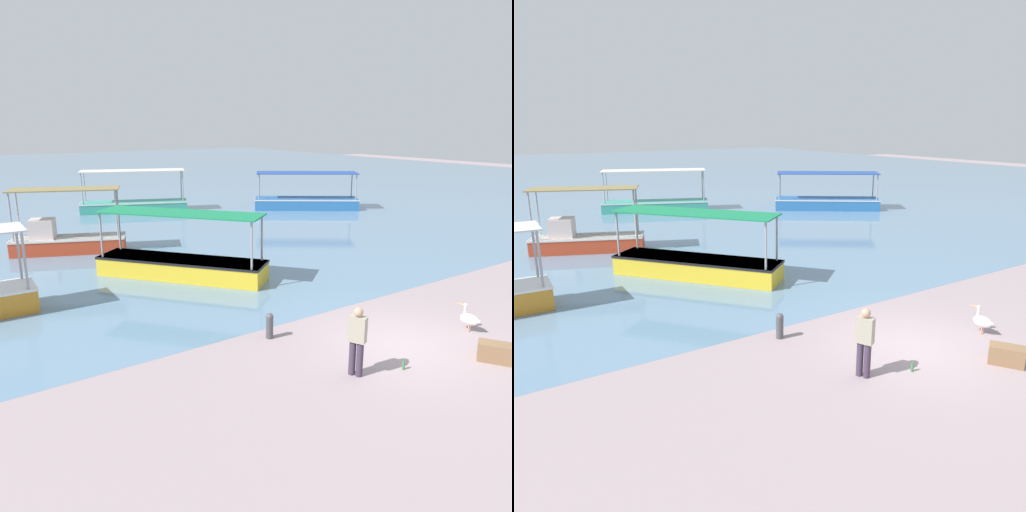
{
  "view_description": "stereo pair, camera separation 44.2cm",
  "coord_description": "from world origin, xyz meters",
  "views": [
    {
      "loc": [
        -10.12,
        -7.82,
        5.75
      ],
      "look_at": [
        -0.74,
        5.89,
        1.28
      ],
      "focal_mm": 35.0,
      "sensor_mm": 36.0,
      "label": 1
    },
    {
      "loc": [
        -9.75,
        -8.07,
        5.75
      ],
      "look_at": [
        -0.74,
        5.89,
        1.28
      ],
      "focal_mm": 35.0,
      "sensor_mm": 36.0,
      "label": 2
    }
  ],
  "objects": [
    {
      "name": "fishing_boat_far_left",
      "position": [
        1.78,
        23.88,
        0.53
      ],
      "size": [
        7.02,
        4.19,
        2.72
      ],
      "color": "teal",
      "rests_on": "harbor_water"
    },
    {
      "name": "mooring_bollard",
      "position": [
        -2.65,
        2.44,
        0.39
      ],
      "size": [
        0.21,
        0.21,
        0.73
      ],
      "color": "#47474C",
      "rests_on": "ground"
    },
    {
      "name": "fishing_boat_outer",
      "position": [
        11.88,
        18.26,
        0.53
      ],
      "size": [
        6.87,
        5.67,
        2.48
      ],
      "color": "#2A6AAC",
      "rests_on": "harbor_water"
    },
    {
      "name": "fishing_boat_center",
      "position": [
        -4.79,
        15.26,
        0.63
      ],
      "size": [
        5.11,
        3.25,
        2.91
      ],
      "color": "#C63F24",
      "rests_on": "harbor_water"
    },
    {
      "name": "pelican",
      "position": [
        2.29,
        -0.38,
        0.38
      ],
      "size": [
        0.32,
        0.81,
        0.8
      ],
      "color": "#E0997A",
      "rests_on": "ground"
    },
    {
      "name": "ground",
      "position": [
        0.0,
        0.0,
        0.0
      ],
      "size": [
        120.0,
        120.0,
        0.0
      ],
      "primitive_type": "plane",
      "color": "gray"
    },
    {
      "name": "fisherman_standing",
      "position": [
        -2.21,
        -0.39,
        0.91
      ],
      "size": [
        0.37,
        0.46,
        1.69
      ],
      "color": "#413247",
      "rests_on": "ground"
    },
    {
      "name": "fishing_boat_near_right",
      "position": [
        -2.16,
        8.82,
        0.54
      ],
      "size": [
        5.32,
        6.05,
        2.52
      ],
      "color": "gold",
      "rests_on": "harbor_water"
    },
    {
      "name": "cargo_crate",
      "position": [
        1.18,
        -1.84,
        0.23
      ],
      "size": [
        0.81,
        0.93,
        0.47
      ],
      "primitive_type": "cube",
      "rotation": [
        0.0,
        0.0,
        5.27
      ],
      "color": "olive",
      "rests_on": "ground"
    },
    {
      "name": "harbor_water",
      "position": [
        0.0,
        48.0,
        0.0
      ],
      "size": [
        110.0,
        90.0,
        0.0
      ],
      "primitive_type": "cube",
      "color": "#6284A1",
      "rests_on": "ground"
    },
    {
      "name": "glass_bottle",
      "position": [
        -1.05,
        -0.85,
        0.11
      ],
      "size": [
        0.07,
        0.07,
        0.27
      ],
      "color": "#3F7F4C",
      "rests_on": "ground"
    }
  ]
}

